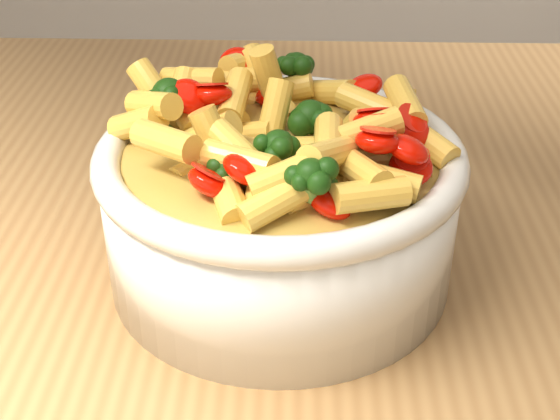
{
  "coord_description": "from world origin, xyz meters",
  "views": [
    {
      "loc": [
        -0.07,
        -0.47,
        1.21
      ],
      "look_at": [
        -0.08,
        -0.05,
        0.95
      ],
      "focal_mm": 50.0,
      "sensor_mm": 36.0,
      "label": 1
    }
  ],
  "objects": [
    {
      "name": "serving_bowl",
      "position": [
        -0.08,
        -0.05,
        0.95
      ],
      "size": [
        0.23,
        0.23,
        0.1
      ],
      "color": "silver",
      "rests_on": "table"
    },
    {
      "name": "table",
      "position": [
        0.0,
        0.0,
        0.8
      ],
      "size": [
        1.2,
        0.8,
        0.9
      ],
      "color": "#A27645",
      "rests_on": "ground"
    },
    {
      "name": "pasta_salad",
      "position": [
        -0.08,
        -0.05,
        1.01
      ],
      "size": [
        0.18,
        0.18,
        0.04
      ],
      "color": "#F7D14E",
      "rests_on": "serving_bowl"
    }
  ]
}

